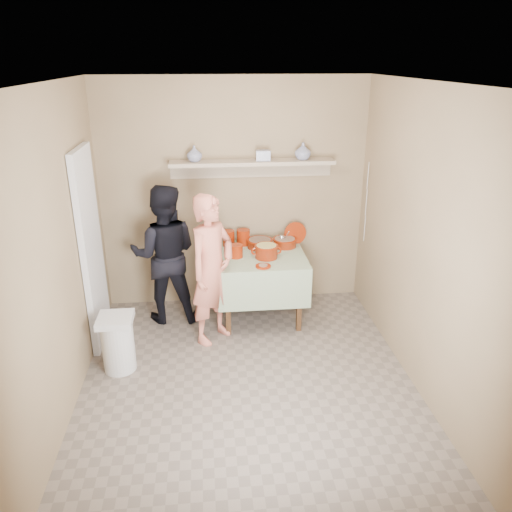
{
  "coord_description": "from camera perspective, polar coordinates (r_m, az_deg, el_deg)",
  "views": [
    {
      "loc": [
        -0.32,
        -3.77,
        2.78
      ],
      "look_at": [
        0.15,
        0.75,
        0.95
      ],
      "focal_mm": 35.0,
      "sensor_mm": 36.0,
      "label": 1
    }
  ],
  "objects": [
    {
      "name": "ceramic_box",
      "position": [
        5.51,
        0.81,
        11.42
      ],
      "size": [
        0.16,
        0.12,
        0.11
      ],
      "primitive_type": "cube",
      "rotation": [
        0.0,
        0.0,
        -0.04
      ],
      "color": "navy",
      "rests_on": "wall_shelf"
    },
    {
      "name": "plate_stack_a",
      "position": [
        5.68,
        -3.15,
        2.05
      ],
      "size": [
        0.14,
        0.14,
        0.18
      ],
      "primitive_type": "cylinder",
      "color": "maroon",
      "rests_on": "serving_table"
    },
    {
      "name": "vase_left",
      "position": [
        5.49,
        -7.06,
        11.54
      ],
      "size": [
        0.21,
        0.21,
        0.17
      ],
      "primitive_type": "imported",
      "rotation": [
        0.0,
        0.0,
        0.37
      ],
      "color": "navy",
      "rests_on": "wall_shelf"
    },
    {
      "name": "trash_bin",
      "position": [
        4.91,
        -15.5,
        -9.54
      ],
      "size": [
        0.32,
        0.32,
        0.56
      ],
      "color": "silver",
      "rests_on": "ground"
    },
    {
      "name": "vase_right",
      "position": [
        5.57,
        5.38,
        11.84
      ],
      "size": [
        0.23,
        0.23,
        0.18
      ],
      "primitive_type": "imported",
      "rotation": [
        0.0,
        0.0,
        0.4
      ],
      "color": "navy",
      "rests_on": "wall_shelf"
    },
    {
      "name": "wall_shelf",
      "position": [
        5.56,
        -0.45,
        10.45
      ],
      "size": [
        1.8,
        0.25,
        0.21
      ],
      "color": "tan",
      "rests_on": "room_shell"
    },
    {
      "name": "ground",
      "position": [
        4.69,
        -0.9,
        -14.38
      ],
      "size": [
        3.5,
        3.5,
        0.0
      ],
      "primitive_type": "plane",
      "color": "#6F6257",
      "rests_on": "ground"
    },
    {
      "name": "plate_stack_b",
      "position": [
        5.7,
        -1.46,
        2.16
      ],
      "size": [
        0.15,
        0.15,
        0.18
      ],
      "primitive_type": "cylinder",
      "color": "maroon",
      "rests_on": "serving_table"
    },
    {
      "name": "electrical_cord",
      "position": [
        5.75,
        12.49,
        5.99
      ],
      "size": [
        0.01,
        0.05,
        0.9
      ],
      "color": "silver",
      "rests_on": "wall_shelf"
    },
    {
      "name": "propped_lid",
      "position": [
        5.76,
        4.5,
        2.62
      ],
      "size": [
        0.26,
        0.09,
        0.26
      ],
      "primitive_type": "cylinder",
      "rotation": [
        1.41,
        0.0,
        0.12
      ],
      "color": "maroon",
      "rests_on": "serving_table"
    },
    {
      "name": "person_helper",
      "position": [
        5.51,
        -10.38,
        0.18
      ],
      "size": [
        0.78,
        0.62,
        1.55
      ],
      "primitive_type": "imported",
      "rotation": [
        0.0,
        0.0,
        -3.18
      ],
      "color": "black",
      "rests_on": "ground"
    },
    {
      "name": "person_cook",
      "position": [
        5.03,
        -5.04,
        -1.59
      ],
      "size": [
        0.66,
        0.67,
        1.56
      ],
      "primitive_type": "imported",
      "rotation": [
        0.0,
        0.0,
        0.82
      ],
      "color": "#D16F5A",
      "rests_on": "ground"
    },
    {
      "name": "tile_panel",
      "position": [
        5.17,
        -18.28,
        0.65
      ],
      "size": [
        0.06,
        0.7,
        2.0
      ],
      "primitive_type": "cube",
      "color": "silver",
      "rests_on": "ground"
    },
    {
      "name": "room_shell",
      "position": [
        3.96,
        -1.04,
        4.75
      ],
      "size": [
        3.04,
        3.54,
        2.62
      ],
      "color": "#8F7857",
      "rests_on": "ground"
    },
    {
      "name": "front_plate",
      "position": [
        5.12,
        0.82,
        -1.16
      ],
      "size": [
        0.16,
        0.16,
        0.03
      ],
      "color": "maroon",
      "rests_on": "serving_table"
    },
    {
      "name": "cazuela_meat_b",
      "position": [
        5.66,
        3.31,
        1.65
      ],
      "size": [
        0.28,
        0.28,
        0.1
      ],
      "color": "#5E1709",
      "rests_on": "serving_table"
    },
    {
      "name": "empty_bowl",
      "position": [
        5.55,
        -2.65,
        0.87
      ],
      "size": [
        0.18,
        0.18,
        0.05
      ],
      "primitive_type": "cylinder",
      "color": "maroon",
      "rests_on": "serving_table"
    },
    {
      "name": "bowl_stack",
      "position": [
        5.35,
        -2.29,
        0.58
      ],
      "size": [
        0.14,
        0.14,
        0.14
      ],
      "primitive_type": "cylinder",
      "color": "maroon",
      "rests_on": "serving_table"
    },
    {
      "name": "ladle",
      "position": [
        5.64,
        3.0,
        2.13
      ],
      "size": [
        0.08,
        0.26,
        0.19
      ],
      "color": "silver",
      "rests_on": "cazuela_meat_b"
    },
    {
      "name": "cazuela_meat_a",
      "position": [
        5.62,
        0.43,
        1.53
      ],
      "size": [
        0.3,
        0.3,
        0.1
      ],
      "color": "#5E1709",
      "rests_on": "serving_table"
    },
    {
      "name": "serving_table",
      "position": [
        5.51,
        0.47,
        -0.88
      ],
      "size": [
        0.97,
        0.97,
        0.76
      ],
      "color": "#4C2D16",
      "rests_on": "ground"
    },
    {
      "name": "cazuela_rice",
      "position": [
        5.33,
        1.19,
        0.66
      ],
      "size": [
        0.33,
        0.25,
        0.14
      ],
      "color": "#5E1709",
      "rests_on": "serving_table"
    }
  ]
}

